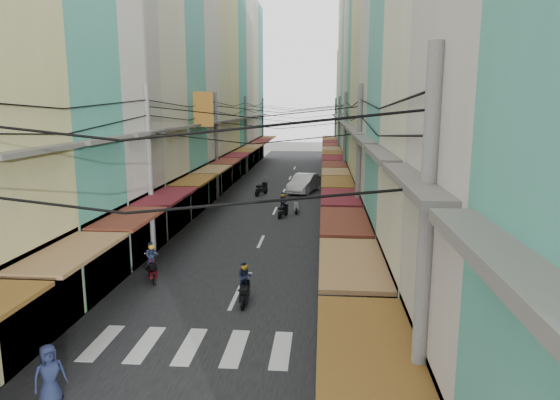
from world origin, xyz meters
The scene contains 15 objects.
ground centered at (0.00, 0.00, 0.00)m, with size 160.00×160.00×0.00m, color #61615D.
road centered at (0.00, 20.00, 0.01)m, with size 10.00×80.00×0.02m, color black.
sidewalk_left centered at (-6.50, 20.00, 0.03)m, with size 3.00×80.00×0.06m, color slate.
sidewalk_right centered at (6.50, 20.00, 0.03)m, with size 3.00×80.00×0.06m, color slate.
crosswalk centered at (0.00, -6.00, 0.03)m, with size 7.55×2.40×0.01m.
building_row_left centered at (-7.92, 16.56, 9.78)m, with size 7.80×67.67×23.70m.
building_row_right centered at (7.92, 16.45, 9.41)m, with size 7.80×68.98×22.59m.
utility_poles centered at (0.00, 15.01, 6.59)m, with size 10.20×66.13×8.20m.
white_car centered at (1.73, 21.74, 0.00)m, with size 5.51×2.16×1.94m, color white.
bicycle centered at (7.50, -3.00, 0.00)m, with size 0.61×1.63×1.12m, color black.
moving_scooters centered at (-0.81, 7.65, 0.50)m, with size 5.70×24.40×1.65m.
parked_scooters centered at (4.17, -3.45, 0.48)m, with size 13.31×15.14×0.98m.
pedestrians centered at (-4.43, 2.26, 1.04)m, with size 13.88×26.68×2.16m.
market_umbrella centered at (7.20, -3.42, 2.28)m, with size 2.45×2.45×2.59m.
traffic_sign centered at (5.74, -4.86, 2.05)m, with size 0.10×0.62×2.83m.
Camera 1 is at (3.24, -19.82, 7.26)m, focal length 32.00 mm.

